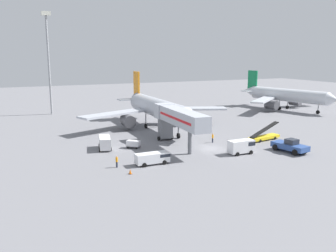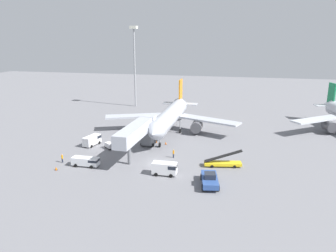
{
  "view_description": "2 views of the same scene",
  "coord_description": "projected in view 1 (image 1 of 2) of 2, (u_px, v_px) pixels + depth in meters",
  "views": [
    {
      "loc": [
        -33.28,
        -55.03,
        16.81
      ],
      "look_at": [
        -3.78,
        10.34,
        2.62
      ],
      "focal_mm": 38.8,
      "sensor_mm": 36.0,
      "label": 1
    },
    {
      "loc": [
        15.83,
        -59.26,
        24.76
      ],
      "look_at": [
        -0.54,
        13.2,
        4.2
      ],
      "focal_mm": 34.77,
      "sensor_mm": 36.0,
      "label": 2
    }
  ],
  "objects": [
    {
      "name": "ground_crew_worker_foreground",
      "position": [
        213.0,
        138.0,
        70.22
      ],
      "size": [
        0.49,
        0.49,
        1.83
      ],
      "color": "#1E2333",
      "rests_on": "ground"
    },
    {
      "name": "ground_plane",
      "position": [
        210.0,
        149.0,
        65.9
      ],
      "size": [
        300.0,
        300.0,
        0.0
      ],
      "primitive_type": "plane",
      "color": "slate"
    },
    {
      "name": "baggage_cart_outer_left",
      "position": [
        133.0,
        144.0,
        66.13
      ],
      "size": [
        2.66,
        2.5,
        1.4
      ],
      "color": "#38383D",
      "rests_on": "ground"
    },
    {
      "name": "pushback_tug",
      "position": [
        290.0,
        146.0,
        63.42
      ],
      "size": [
        3.78,
        6.76,
        2.37
      ],
      "color": "#2D4C8E",
      "rests_on": "ground"
    },
    {
      "name": "service_van_far_center",
      "position": [
        153.0,
        158.0,
        56.35
      ],
      "size": [
        5.38,
        2.11,
        1.81
      ],
      "color": "white",
      "rests_on": "ground"
    },
    {
      "name": "safety_cone_alpha",
      "position": [
        178.0,
        134.0,
        76.17
      ],
      "size": [
        0.43,
        0.43,
        0.65
      ],
      "color": "black",
      "rests_on": "ground"
    },
    {
      "name": "safety_cone_charlie",
      "position": [
        165.0,
        135.0,
        75.99
      ],
      "size": [
        0.41,
        0.41,
        0.63
      ],
      "color": "black",
      "rests_on": "ground"
    },
    {
      "name": "airplane_at_gate",
      "position": [
        156.0,
        108.0,
        83.58
      ],
      "size": [
        36.57,
        35.31,
        12.47
      ],
      "color": "#B7BCC6",
      "rests_on": "ground"
    },
    {
      "name": "service_van_far_right",
      "position": [
        105.0,
        142.0,
        65.41
      ],
      "size": [
        2.9,
        5.17,
        2.28
      ],
      "color": "white",
      "rests_on": "ground"
    },
    {
      "name": "airplane_background",
      "position": [
        285.0,
        96.0,
        111.45
      ],
      "size": [
        33.32,
        32.39,
        11.59
      ],
      "color": "silver",
      "rests_on": "ground"
    },
    {
      "name": "jet_bridge",
      "position": [
        177.0,
        118.0,
        66.21
      ],
      "size": [
        3.92,
        18.26,
        7.23
      ],
      "color": "#B2B7C1",
      "rests_on": "ground"
    },
    {
      "name": "apron_light_mast",
      "position": [
        48.0,
        45.0,
        99.99
      ],
      "size": [
        2.4,
        2.4,
        28.22
      ],
      "color": "#93969B",
      "rests_on": "ground"
    },
    {
      "name": "safety_cone_bravo",
      "position": [
        130.0,
        172.0,
        51.8
      ],
      "size": [
        0.49,
        0.49,
        0.74
      ],
      "color": "black",
      "rests_on": "ground"
    },
    {
      "name": "belt_loader_truck",
      "position": [
        264.0,
        136.0,
        72.26
      ],
      "size": [
        7.51,
        3.22,
        3.39
      ],
      "color": "yellow",
      "rests_on": "ground"
    },
    {
      "name": "ground_crew_worker_midground",
      "position": [
        117.0,
        161.0,
        54.74
      ],
      "size": [
        0.48,
        0.48,
        1.82
      ],
      "color": "#1E2333",
      "rests_on": "ground"
    },
    {
      "name": "service_van_mid_left",
      "position": [
        242.0,
        146.0,
        62.23
      ],
      "size": [
        4.54,
        2.23,
        2.39
      ],
      "color": "white",
      "rests_on": "ground"
    }
  ]
}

